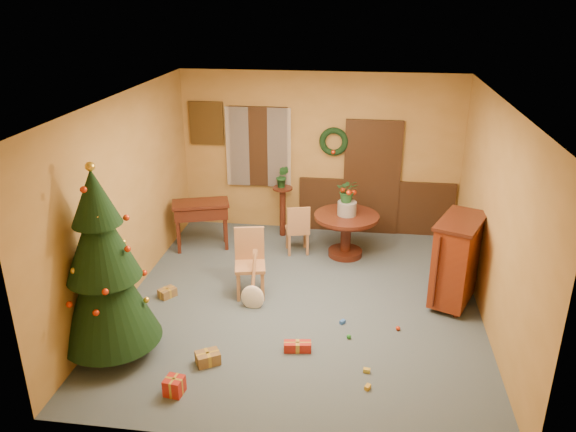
% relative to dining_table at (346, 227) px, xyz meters
% --- Properties ---
extents(room_envelope, '(5.50, 5.50, 5.50)m').
position_rel_dining_table_xyz_m(room_envelope, '(-0.35, 1.07, 0.60)').
color(room_envelope, '#374750').
rests_on(room_envelope, ground).
extents(dining_table, '(1.07, 1.07, 0.74)m').
position_rel_dining_table_xyz_m(dining_table, '(0.00, 0.00, 0.00)').
color(dining_table, black).
rests_on(dining_table, floor).
extents(urn, '(0.31, 0.31, 0.23)m').
position_rel_dining_table_xyz_m(urn, '(0.00, 0.00, 0.34)').
color(urn, slate).
rests_on(urn, dining_table).
extents(centerpiece_plant, '(0.35, 0.31, 0.39)m').
position_rel_dining_table_xyz_m(centerpiece_plant, '(0.00, 0.00, 0.65)').
color(centerpiece_plant, '#1E4C23').
rests_on(centerpiece_plant, urn).
extents(chair_near, '(0.51, 0.51, 1.00)m').
position_rel_dining_table_xyz_m(chair_near, '(-1.34, -1.44, 0.02)').
color(chair_near, '#A06940').
rests_on(chair_near, floor).
extents(chair_far, '(0.46, 0.46, 0.88)m').
position_rel_dining_table_xyz_m(chair_far, '(-0.80, -0.04, -0.05)').
color(chair_far, '#A06940').
rests_on(chair_far, floor).
extents(guitar, '(0.40, 0.54, 0.76)m').
position_rel_dining_table_xyz_m(guitar, '(-1.22, -1.87, -0.13)').
color(guitar, white).
rests_on(guitar, floor).
extents(plant_stand, '(0.36, 0.36, 0.92)m').
position_rel_dining_table_xyz_m(plant_stand, '(-1.17, 0.70, 0.06)').
color(plant_stand, black).
rests_on(plant_stand, floor).
extents(stand_plant, '(0.24, 0.21, 0.41)m').
position_rel_dining_table_xyz_m(stand_plant, '(-1.17, 0.70, 0.61)').
color(stand_plant, '#19471E').
rests_on(stand_plant, plant_stand).
extents(christmas_tree, '(1.19, 1.19, 2.46)m').
position_rel_dining_table_xyz_m(christmas_tree, '(-2.71, -3.15, 0.65)').
color(christmas_tree, '#382111').
rests_on(christmas_tree, floor).
extents(writing_desk, '(1.05, 0.74, 0.84)m').
position_rel_dining_table_xyz_m(writing_desk, '(-2.48, -0.02, 0.12)').
color(writing_desk, black).
rests_on(writing_desk, floor).
extents(sideboard, '(0.88, 1.13, 1.29)m').
position_rel_dining_table_xyz_m(sideboard, '(1.59, -1.33, 0.17)').
color(sideboard, '#541509').
rests_on(sideboard, floor).
extents(gift_a, '(0.34, 0.31, 0.15)m').
position_rel_dining_table_xyz_m(gift_a, '(-1.51, -3.21, -0.44)').
color(gift_a, brown).
rests_on(gift_a, floor).
extents(gift_b, '(0.22, 0.22, 0.20)m').
position_rel_dining_table_xyz_m(gift_b, '(-1.73, -3.79, -0.42)').
color(gift_b, '#A82216').
rests_on(gift_b, floor).
extents(gift_c, '(0.28, 0.29, 0.13)m').
position_rel_dining_table_xyz_m(gift_c, '(-2.52, -1.75, -0.45)').
color(gift_c, brown).
rests_on(gift_c, floor).
extents(gift_d, '(0.35, 0.18, 0.12)m').
position_rel_dining_table_xyz_m(gift_d, '(-0.47, -2.81, -0.46)').
color(gift_d, '#A82216').
rests_on(gift_d, floor).
extents(toy_a, '(0.09, 0.09, 0.05)m').
position_rel_dining_table_xyz_m(toy_a, '(0.06, -2.12, -0.49)').
color(toy_a, blue).
rests_on(toy_a, floor).
extents(toy_b, '(0.06, 0.06, 0.06)m').
position_rel_dining_table_xyz_m(toy_b, '(0.16, -2.46, -0.49)').
color(toy_b, '#217B26').
rests_on(toy_b, floor).
extents(toy_c, '(0.08, 0.09, 0.05)m').
position_rel_dining_table_xyz_m(toy_c, '(0.40, -3.42, -0.49)').
color(toy_c, '#B68E22').
rests_on(toy_c, floor).
extents(toy_d, '(0.06, 0.06, 0.06)m').
position_rel_dining_table_xyz_m(toy_d, '(0.79, -2.18, -0.49)').
color(toy_d, red).
rests_on(toy_d, floor).
extents(toy_e, '(0.09, 0.06, 0.05)m').
position_rel_dining_table_xyz_m(toy_e, '(0.39, -3.12, -0.49)').
color(toy_e, gold).
rests_on(toy_e, floor).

